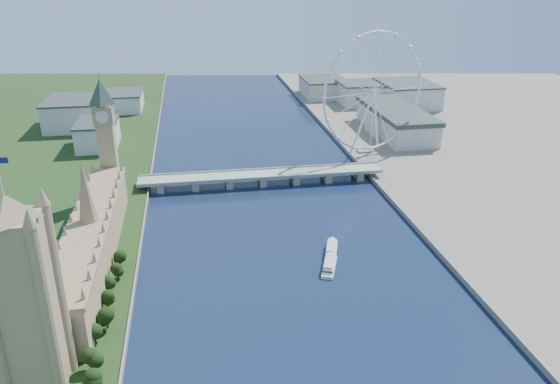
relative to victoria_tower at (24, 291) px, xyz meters
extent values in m
cube|color=tan|center=(0.00, 0.00, -8.49)|extent=(22.00, 22.00, 86.00)
pyramid|color=#937A59|center=(0.00, 0.00, 44.51)|extent=(28.16, 28.16, 10.00)
cylinder|color=silver|center=(0.00, 0.00, 52.51)|extent=(0.50, 0.50, 16.00)
cube|color=navy|center=(2.20, 0.00, 58.51)|extent=(4.00, 0.16, 2.40)
cube|color=tan|center=(7.00, 115.00, -37.49)|extent=(24.00, 200.00, 28.00)
cone|color=#937A59|center=(7.00, 115.00, -1.49)|extent=(12.00, 12.00, 40.00)
cube|color=tan|center=(7.00, 223.00, -11.49)|extent=(13.00, 13.00, 80.00)
cube|color=#937A59|center=(7.00, 223.00, 20.51)|extent=(15.00, 15.00, 14.00)
pyramid|color=#2D3833|center=(7.00, 223.00, 48.51)|extent=(20.02, 20.02, 20.00)
cube|color=gray|center=(135.00, 245.00, -45.99)|extent=(220.00, 22.00, 2.00)
cube|color=gray|center=(45.00, 245.00, -50.74)|extent=(6.00, 20.00, 7.50)
cube|color=gray|center=(75.00, 245.00, -50.74)|extent=(6.00, 20.00, 7.50)
cube|color=gray|center=(105.00, 245.00, -50.74)|extent=(6.00, 20.00, 7.50)
cube|color=gray|center=(135.00, 245.00, -50.74)|extent=(6.00, 20.00, 7.50)
cube|color=gray|center=(165.00, 245.00, -50.74)|extent=(6.00, 20.00, 7.50)
cube|color=gray|center=(195.00, 245.00, -50.74)|extent=(6.00, 20.00, 7.50)
cube|color=gray|center=(225.00, 245.00, -50.74)|extent=(6.00, 20.00, 7.50)
torus|color=silver|center=(255.00, 300.00, 13.51)|extent=(113.60, 39.12, 118.60)
cylinder|color=silver|center=(255.00, 300.00, 13.51)|extent=(7.25, 6.61, 6.00)
cube|color=gray|center=(252.00, 310.00, -50.49)|extent=(14.00, 10.00, 2.00)
cube|color=beige|center=(-25.00, 375.00, -38.49)|extent=(40.00, 60.00, 26.00)
cube|color=beige|center=(-65.00, 465.00, -35.49)|extent=(60.00, 80.00, 32.00)
cube|color=beige|center=(-15.00, 545.00, -40.49)|extent=(50.00, 70.00, 22.00)
cube|color=beige|center=(315.00, 525.00, -37.49)|extent=(60.00, 60.00, 28.00)
cube|color=beige|center=(375.00, 505.00, -36.49)|extent=(70.00, 90.00, 30.00)
cube|color=beige|center=(275.00, 585.00, -39.49)|extent=(60.00, 80.00, 24.00)
camera|label=1|loc=(74.83, -213.50, 126.85)|focal=35.00mm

